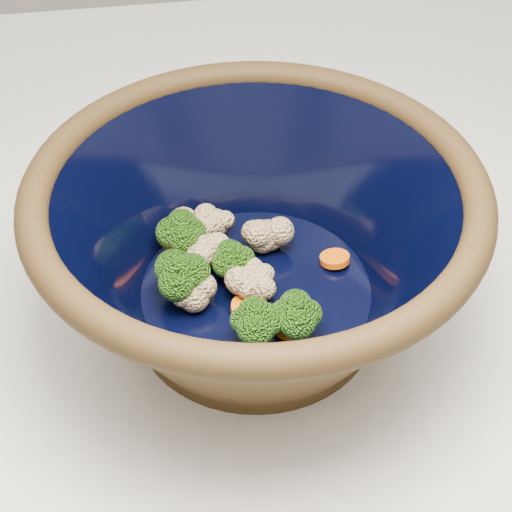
# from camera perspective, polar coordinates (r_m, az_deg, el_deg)

# --- Properties ---
(counter) EXTENTS (1.20, 1.20, 0.90)m
(counter) POSITION_cam_1_polar(r_m,az_deg,el_deg) (1.06, -0.46, -18.27)
(counter) COLOR silver
(counter) RESTS_ON ground
(mixing_bowl) EXTENTS (0.43, 0.43, 0.16)m
(mixing_bowl) POSITION_cam_1_polar(r_m,az_deg,el_deg) (0.59, -0.00, 1.08)
(mixing_bowl) COLOR black
(mixing_bowl) RESTS_ON counter
(vegetable_pile) EXTENTS (0.18, 0.17, 0.05)m
(vegetable_pile) POSITION_cam_1_polar(r_m,az_deg,el_deg) (0.61, -2.36, -0.84)
(vegetable_pile) COLOR #608442
(vegetable_pile) RESTS_ON mixing_bowl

